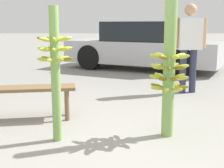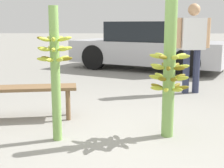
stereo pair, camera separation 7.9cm
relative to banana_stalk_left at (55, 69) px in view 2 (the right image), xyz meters
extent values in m
plane|color=gray|center=(0.64, -0.18, -0.78)|extent=(80.00, 80.00, 0.00)
cylinder|color=#7AA851|center=(0.00, 0.00, -0.07)|extent=(0.10, 0.10, 1.42)
ellipsoid|color=#ADB733|center=(0.03, 0.11, 0.31)|extent=(0.08, 0.15, 0.07)
ellipsoid|color=#ADB733|center=(-0.07, 0.09, 0.31)|extent=(0.12, 0.14, 0.07)
ellipsoid|color=#736414|center=(-0.11, 0.01, 0.31)|extent=(0.15, 0.05, 0.07)
ellipsoid|color=#ADB733|center=(-0.08, -0.08, 0.31)|extent=(0.13, 0.14, 0.07)
ellipsoid|color=#ADB733|center=(0.02, -0.11, 0.31)|extent=(0.06, 0.15, 0.07)
ellipsoid|color=#ADB733|center=(0.10, -0.06, 0.31)|extent=(0.15, 0.11, 0.07)
ellipsoid|color=#ADB733|center=(0.11, 0.04, 0.31)|extent=(0.15, 0.09, 0.07)
ellipsoid|color=#ADB733|center=(0.04, 0.11, 0.20)|extent=(0.08, 0.15, 0.06)
ellipsoid|color=#ADB733|center=(-0.06, 0.10, 0.20)|extent=(0.11, 0.14, 0.06)
ellipsoid|color=#ADB733|center=(-0.11, 0.01, 0.20)|extent=(0.15, 0.05, 0.06)
ellipsoid|color=#ADB733|center=(-0.08, -0.08, 0.20)|extent=(0.13, 0.13, 0.06)
ellipsoid|color=#ADB733|center=(0.01, -0.11, 0.20)|extent=(0.06, 0.15, 0.06)
ellipsoid|color=#ADB733|center=(0.10, -0.06, 0.20)|extent=(0.14, 0.11, 0.06)
ellipsoid|color=#ADB733|center=(0.11, 0.04, 0.20)|extent=(0.15, 0.09, 0.06)
ellipsoid|color=#736414|center=(0.11, 0.00, 0.10)|extent=(0.15, 0.04, 0.06)
ellipsoid|color=#ADB733|center=(0.07, 0.09, 0.10)|extent=(0.12, 0.14, 0.06)
ellipsoid|color=#ADB733|center=(-0.02, 0.11, 0.10)|extent=(0.07, 0.15, 0.06)
ellipsoid|color=#736414|center=(-0.10, 0.05, 0.10)|extent=(0.15, 0.10, 0.06)
ellipsoid|color=#ADB733|center=(-0.10, -0.05, 0.10)|extent=(0.15, 0.10, 0.06)
ellipsoid|color=#ADB733|center=(-0.03, -0.11, 0.10)|extent=(0.07, 0.15, 0.06)
ellipsoid|color=#ADB733|center=(0.07, -0.09, 0.10)|extent=(0.12, 0.14, 0.06)
cylinder|color=#7AA851|center=(1.20, 0.18, -0.03)|extent=(0.13, 0.13, 1.50)
ellipsoid|color=#ADB733|center=(1.32, 0.24, 0.12)|extent=(0.16, 0.12, 0.07)
ellipsoid|color=#736414|center=(1.23, 0.32, 0.12)|extent=(0.07, 0.17, 0.07)
ellipsoid|color=#ADB733|center=(1.11, 0.28, 0.12)|extent=(0.14, 0.15, 0.07)
ellipsoid|color=#ADB733|center=(1.06, 0.17, 0.12)|extent=(0.16, 0.05, 0.07)
ellipsoid|color=#736414|center=(1.12, 0.07, 0.12)|extent=(0.13, 0.16, 0.07)
ellipsoid|color=#ADB733|center=(1.24, 0.04, 0.12)|extent=(0.09, 0.17, 0.07)
ellipsoid|color=#ADB733|center=(1.33, 0.12, 0.12)|extent=(0.17, 0.11, 0.07)
ellipsoid|color=#ADB733|center=(1.08, 0.12, 0.00)|extent=(0.16, 0.11, 0.07)
ellipsoid|color=#736414|center=(1.17, 0.04, 0.00)|extent=(0.08, 0.17, 0.07)
ellipsoid|color=#736414|center=(1.29, 0.07, 0.00)|extent=(0.14, 0.15, 0.07)
ellipsoid|color=#ADB733|center=(1.34, 0.18, 0.00)|extent=(0.16, 0.05, 0.07)
ellipsoid|color=#736414|center=(1.29, 0.29, 0.00)|extent=(0.13, 0.16, 0.07)
ellipsoid|color=#736414|center=(1.17, 0.31, 0.00)|extent=(0.08, 0.17, 0.07)
ellipsoid|color=#ADB733|center=(1.07, 0.24, 0.00)|extent=(0.17, 0.11, 0.07)
ellipsoid|color=#ADB733|center=(1.33, 0.12, -0.11)|extent=(0.17, 0.11, 0.08)
ellipsoid|color=#736414|center=(1.33, 0.24, -0.11)|extent=(0.17, 0.11, 0.08)
ellipsoid|color=#ADB733|center=(1.23, 0.31, -0.11)|extent=(0.08, 0.17, 0.08)
ellipsoid|color=#ADB733|center=(1.11, 0.29, -0.11)|extent=(0.14, 0.15, 0.08)
ellipsoid|color=#ADB733|center=(1.06, 0.18, -0.11)|extent=(0.16, 0.05, 0.08)
ellipsoid|color=#736414|center=(1.12, 0.07, -0.11)|extent=(0.14, 0.16, 0.08)
ellipsoid|color=#736414|center=(1.23, 0.04, -0.11)|extent=(0.08, 0.17, 0.08)
ellipsoid|color=#ADB733|center=(1.28, 0.06, -0.23)|extent=(0.13, 0.16, 0.07)
ellipsoid|color=#736414|center=(1.34, 0.17, -0.23)|extent=(0.17, 0.06, 0.07)
ellipsoid|color=#736414|center=(1.30, 0.28, -0.23)|extent=(0.15, 0.15, 0.07)
ellipsoid|color=#ADB733|center=(1.18, 0.32, -0.23)|extent=(0.07, 0.17, 0.07)
ellipsoid|color=#736414|center=(1.08, 0.25, -0.23)|extent=(0.16, 0.12, 0.07)
ellipsoid|color=#ADB733|center=(1.07, 0.13, -0.23)|extent=(0.17, 0.10, 0.07)
ellipsoid|color=#ADB733|center=(1.16, 0.05, -0.23)|extent=(0.09, 0.17, 0.07)
cylinder|color=#2D334C|center=(1.81, 2.44, -0.39)|extent=(0.14, 0.14, 0.79)
cylinder|color=#2D334C|center=(2.00, 2.47, -0.39)|extent=(0.14, 0.14, 0.79)
cube|color=white|center=(1.90, 2.45, 0.28)|extent=(0.46, 0.27, 0.56)
cylinder|color=tan|center=(1.64, 2.40, 0.30)|extent=(0.12, 0.12, 0.53)
cylinder|color=tan|center=(2.16, 2.50, 0.30)|extent=(0.12, 0.12, 0.53)
sphere|color=tan|center=(1.90, 2.45, 0.70)|extent=(0.21, 0.21, 0.21)
cube|color=brown|center=(-0.54, 0.73, -0.36)|extent=(1.28, 0.55, 0.04)
cylinder|color=brown|center=(-0.06, 0.94, -0.58)|extent=(0.06, 0.06, 0.40)
cylinder|color=brown|center=(-0.02, 0.71, -0.58)|extent=(0.06, 0.06, 0.40)
cube|color=#B7B7BC|center=(1.31, 5.48, -0.30)|extent=(4.47, 3.27, 0.60)
cube|color=black|center=(1.47, 5.41, 0.26)|extent=(2.72, 2.36, 0.52)
cylinder|color=black|center=(-0.17, 5.33, -0.44)|extent=(0.70, 0.46, 0.67)
cylinder|color=black|center=(0.47, 6.71, -0.44)|extent=(0.70, 0.46, 0.67)
cylinder|color=black|center=(2.16, 4.25, -0.44)|extent=(0.70, 0.46, 0.67)
cylinder|color=black|center=(2.80, 5.64, -0.44)|extent=(0.70, 0.46, 0.67)
camera|label=1|loc=(0.67, -3.18, 0.45)|focal=50.00mm
camera|label=2|loc=(0.75, -3.18, 0.45)|focal=50.00mm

